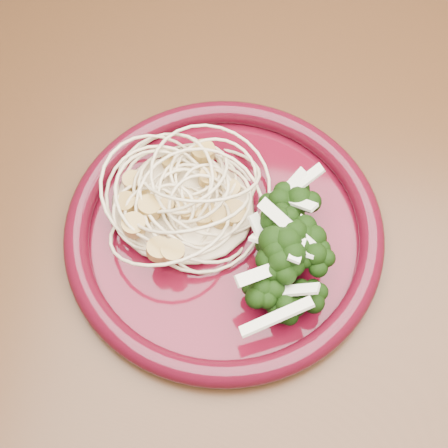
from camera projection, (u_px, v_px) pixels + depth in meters
name	position (u px, v px, depth m)	size (l,w,h in m)	color
dining_table	(193.00, 250.00, 0.64)	(1.20, 0.80, 0.75)	#472814
dinner_plate	(224.00, 230.00, 0.53)	(0.35, 0.35, 0.02)	#460713
spaghetti_pile	(182.00, 203.00, 0.53)	(0.13, 0.11, 0.03)	beige
scallop_cluster	(180.00, 182.00, 0.50)	(0.11, 0.11, 0.04)	gold
broccoli_pile	(278.00, 247.00, 0.50)	(0.08, 0.12, 0.04)	black
onion_garnish	(281.00, 231.00, 0.48)	(0.05, 0.08, 0.05)	white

